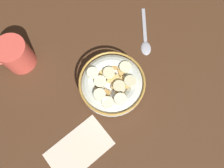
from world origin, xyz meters
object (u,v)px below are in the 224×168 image
Objects in this scene: folded_napkin at (79,149)px; coffee_mug at (15,55)px; spoon at (146,41)px; cereal_bowl at (112,84)px.

coffee_mug is at bearing -71.49° from folded_napkin.
folded_napkin is (26.49, 23.50, -0.19)cm from spoon.
folded_napkin is (-9.45, 28.22, -4.17)cm from coffee_mug.
cereal_bowl reaches higher than folded_napkin.
spoon is (-13.66, -10.47, -2.43)cm from cereal_bowl.
cereal_bowl is 1.10× the size of spoon.
spoon is 1.42× the size of coffee_mug.
cereal_bowl is 18.48cm from folded_napkin.
folded_napkin is (12.83, 13.03, -2.62)cm from cereal_bowl.
spoon is at bearing -142.52° from cereal_bowl.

